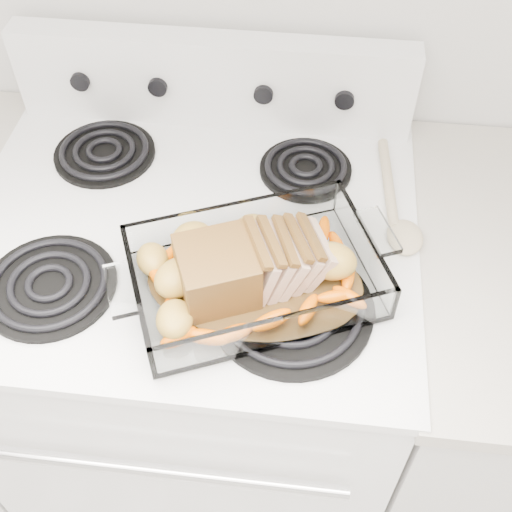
# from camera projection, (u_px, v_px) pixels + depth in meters

# --- Properties ---
(electric_range) EXTENTS (0.78, 0.70, 1.12)m
(electric_range) POSITION_uv_depth(u_px,v_px,m) (205.00, 362.00, 1.44)
(electric_range) COLOR white
(electric_range) RESTS_ON ground
(counter_right) EXTENTS (0.58, 0.68, 0.93)m
(counter_right) POSITION_uv_depth(u_px,v_px,m) (505.00, 397.00, 1.40)
(counter_right) COLOR silver
(counter_right) RESTS_ON ground
(baking_dish) EXTENTS (0.36, 0.24, 0.07)m
(baking_dish) POSITION_uv_depth(u_px,v_px,m) (254.00, 278.00, 0.98)
(baking_dish) COLOR silver
(baking_dish) RESTS_ON electric_range
(pork_roast) EXTENTS (0.23, 0.11, 0.09)m
(pork_roast) POSITION_uv_depth(u_px,v_px,m) (240.00, 264.00, 0.96)
(pork_roast) COLOR brown
(pork_roast) RESTS_ON baking_dish
(roast_vegetables) EXTENTS (0.39, 0.21, 0.05)m
(roast_vegetables) POSITION_uv_depth(u_px,v_px,m) (255.00, 254.00, 1.00)
(roast_vegetables) COLOR #FD6200
(roast_vegetables) RESTS_ON baking_dish
(wooden_spoon) EXTENTS (0.07, 0.28, 0.02)m
(wooden_spoon) POSITION_uv_depth(u_px,v_px,m) (397.00, 212.00, 1.10)
(wooden_spoon) COLOR beige
(wooden_spoon) RESTS_ON electric_range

